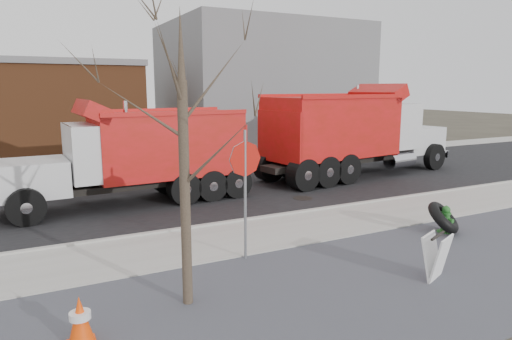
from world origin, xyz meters
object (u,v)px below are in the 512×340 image
stop_sign (245,173)px  sandwich_board (436,257)px  dump_truck_red_b (138,152)px  dump_truck_red_a (354,130)px  fire_hydrant (446,221)px  truck_tire (443,217)px

stop_sign → sandwich_board: (2.95, -2.79, -1.51)m
sandwich_board → dump_truck_red_b: dump_truck_red_b is taller
dump_truck_red_b → stop_sign: bearing=95.5°
dump_truck_red_a → fire_hydrant: bearing=-119.1°
truck_tire → stop_sign: (-5.55, 0.71, 1.56)m
sandwich_board → dump_truck_red_b: 9.98m
fire_hydrant → truck_tire: size_ratio=0.56×
fire_hydrant → truck_tire: bearing=168.6°
dump_truck_red_a → dump_truck_red_b: 9.60m
fire_hydrant → dump_truck_red_b: 9.74m
truck_tire → sandwich_board: bearing=-141.3°
sandwich_board → dump_truck_red_a: size_ratio=0.09×
dump_truck_red_b → sandwich_board: bearing=110.2°
stop_sign → sandwich_board: stop_sign is taller
stop_sign → dump_truck_red_a: (8.63, 6.94, 0.02)m
truck_tire → sandwich_board: sandwich_board is taller
fire_hydrant → dump_truck_red_a: (2.98, 7.66, 1.68)m
stop_sign → sandwich_board: bearing=-28.8°
sandwich_board → dump_truck_red_a: 11.38m
fire_hydrant → truck_tire: truck_tire is taller
sandwich_board → truck_tire: bearing=16.2°
truck_tire → dump_truck_red_a: bearing=68.1°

